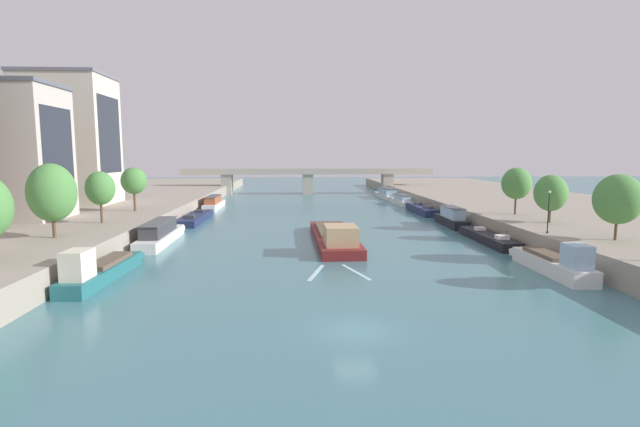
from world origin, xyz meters
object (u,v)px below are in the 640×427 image
at_px(moored_boat_right_second, 451,218).
at_px(tree_right_distant, 551,193).
at_px(moored_boat_right_end, 422,209).
at_px(tree_left_third, 100,188).
at_px(moored_boat_left_second, 160,234).
at_px(moored_boat_left_far, 195,218).
at_px(barge_midriver, 335,236).
at_px(moored_boat_right_upstream, 402,200).
at_px(moored_boat_left_lone, 100,270).
at_px(moored_boat_left_end, 214,203).
at_px(moored_boat_right_gap_after, 387,193).
at_px(tree_right_far, 516,183).
at_px(moored_boat_right_near, 488,238).
at_px(bridge_far, 308,178).
at_px(lamppost_right_bank, 549,210).
at_px(tree_right_second, 618,199).
at_px(tree_left_past_mid, 134,181).
at_px(moored_boat_right_far, 554,263).
at_px(tree_left_distant, 52,193).

relative_size(moored_boat_right_second, tree_right_distant, 1.93).
xyz_separation_m(moored_boat_right_end, tree_left_third, (-46.74, -26.85, 5.94)).
bearing_deg(moored_boat_left_second, tree_right_distant, -1.97).
bearing_deg(moored_boat_left_far, barge_midriver, -44.84).
distance_m(moored_boat_right_upstream, tree_right_distant, 45.63).
xyz_separation_m(moored_boat_right_end, tree_right_distant, (7.73, -29.47, 5.34)).
relative_size(barge_midriver, moored_boat_left_lone, 1.65).
distance_m(moored_boat_left_end, moored_boat_right_second, 46.72).
xyz_separation_m(moored_boat_right_gap_after, tree_right_far, (7.72, -52.45, 5.62)).
relative_size(moored_boat_right_upstream, moored_boat_right_gap_after, 0.75).
distance_m(moored_boat_right_near, tree_right_distant, 9.24).
relative_size(moored_boat_right_end, tree_right_distant, 2.41).
height_order(moored_boat_left_lone, bridge_far, bridge_far).
height_order(moored_boat_right_second, moored_boat_right_gap_after, moored_boat_right_second).
bearing_deg(moored_boat_right_second, moored_boat_right_gap_after, 90.82).
relative_size(moored_boat_left_second, moored_boat_left_far, 0.95).
bearing_deg(moored_boat_right_end, tree_left_third, -150.13).
distance_m(moored_boat_left_far, lamppost_right_bank, 51.44).
distance_m(moored_boat_left_far, tree_right_second, 57.65).
bearing_deg(tree_right_far, tree_left_past_mid, 172.69).
xyz_separation_m(moored_boat_left_end, tree_left_third, (-7.41, -35.98, 5.51)).
xyz_separation_m(moored_boat_right_gap_after, tree_right_second, (8.16, -72.56, 5.31)).
bearing_deg(tree_left_past_mid, tree_left_third, -89.39).
distance_m(moored_boat_left_second, tree_right_distant, 47.55).
bearing_deg(tree_left_third, moored_boat_right_end, 29.87).
height_order(moored_boat_left_end, moored_boat_right_upstream, moored_boat_left_end).
relative_size(moored_boat_right_near, moored_boat_right_upstream, 1.12).
relative_size(moored_boat_right_upstream, tree_right_second, 1.96).
xyz_separation_m(moored_boat_right_far, tree_right_distant, (7.84, 15.30, 5.00)).
xyz_separation_m(moored_boat_left_lone, moored_boat_right_second, (40.07, 29.43, 0.21)).
xyz_separation_m(tree_left_third, tree_right_distant, (54.46, -2.62, -0.60)).
relative_size(moored_boat_right_second, tree_right_far, 1.74).
height_order(moored_boat_right_far, moored_boat_right_near, moored_boat_right_far).
relative_size(moored_boat_left_end, tree_right_far, 2.15).
relative_size(moored_boat_left_far, moored_boat_right_end, 1.14).
distance_m(moored_boat_left_lone, moored_boat_right_upstream, 72.03).
bearing_deg(tree_right_second, tree_left_third, 165.02).
distance_m(moored_boat_right_near, moored_boat_right_second, 13.70).
relative_size(moored_boat_left_far, moored_boat_right_upstream, 1.29).
bearing_deg(moored_boat_left_second, moored_boat_right_gap_after, 56.42).
xyz_separation_m(tree_right_distant, tree_right_far, (-0.40, 8.15, 0.68)).
height_order(tree_right_far, bridge_far, tree_right_far).
height_order(moored_boat_right_second, tree_left_distant, tree_left_distant).
relative_size(barge_midriver, moored_boat_left_end, 1.61).
bearing_deg(tree_left_past_mid, moored_boat_left_lone, -77.05).
bearing_deg(tree_right_far, moored_boat_left_lone, -153.23).
relative_size(moored_boat_right_second, moored_boat_right_end, 0.80).
relative_size(moored_boat_right_upstream, tree_right_far, 1.93).
bearing_deg(moored_boat_right_upstream, moored_boat_right_gap_after, 90.25).
height_order(barge_midriver, moored_boat_left_lone, moored_boat_left_lone).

